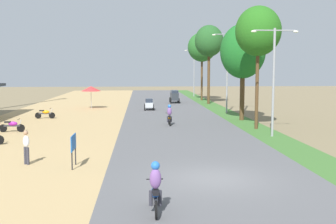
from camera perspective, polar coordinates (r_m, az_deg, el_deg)
The scene contains 19 objects.
ground_plane at distance 17.37m, azimuth 6.28°, elevation -9.29°, with size 180.00×180.00×0.00m, color #7A6B4C.
road_strip at distance 17.36m, azimuth 6.28°, elevation -9.16°, with size 9.00×140.00×0.08m, color #565659.
parked_motorbike_second at distance 31.57m, azimuth -20.59°, elevation -1.71°, with size 1.80×0.54×0.94m.
parked_motorbike_third at distance 39.19m, azimuth -16.49°, elevation -0.15°, with size 1.80×0.54×0.94m.
street_signboard at distance 19.47m, azimuth -12.85°, elevation -4.40°, with size 0.06×1.30×1.50m.
vendor_umbrella at distance 47.72m, azimuth -10.52°, elevation 3.16°, with size 2.20×2.20×2.52m.
pedestrian_on_shoulder at distance 20.68m, azimuth -18.88°, elevation -4.37°, with size 0.43×0.41×1.62m.
median_tree_nearest at distance 31.72m, azimuth 12.28°, elevation 10.73°, with size 3.36×3.36×9.08m.
median_tree_second at distance 36.92m, azimuth 10.23°, elevation 8.17°, with size 3.93×3.93×8.38m.
median_tree_third at distance 53.59m, azimuth 5.65°, elevation 9.61°, with size 3.62×3.62×9.99m.
median_tree_fourth at distance 59.47m, azimuth 4.70°, elevation 8.84°, with size 4.05×4.05×9.59m.
streetlamp_near at distance 28.31m, azimuth 14.30°, elevation 5.07°, with size 3.16×0.20×7.13m.
streetlamp_mid at distance 42.57m, azimuth 8.13°, elevation 6.09°, with size 3.16×0.20×8.08m.
streetlamp_far at distance 68.13m, azimuth 3.60°, elevation 5.88°, with size 3.16×0.20×7.64m.
utility_pole_near at distance 43.03m, azimuth 10.39°, elevation 6.06°, with size 1.80×0.20×9.02m.
car_hatchback_silver at distance 45.29m, azimuth -2.63°, elevation 1.13°, with size 1.04×2.00×1.23m.
car_van_charcoal at distance 54.51m, azimuth 0.89°, elevation 2.25°, with size 1.19×2.41×1.67m.
motorbike_foreground_rider at distance 13.12m, azimuth -1.75°, elevation -10.44°, with size 0.54×1.80×1.66m.
motorbike_ahead_second at distance 32.98m, azimuth 0.19°, elevation -0.48°, with size 0.54×1.80×1.66m.
Camera 1 is at (-2.98, -16.49, 4.56)m, focal length 44.42 mm.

